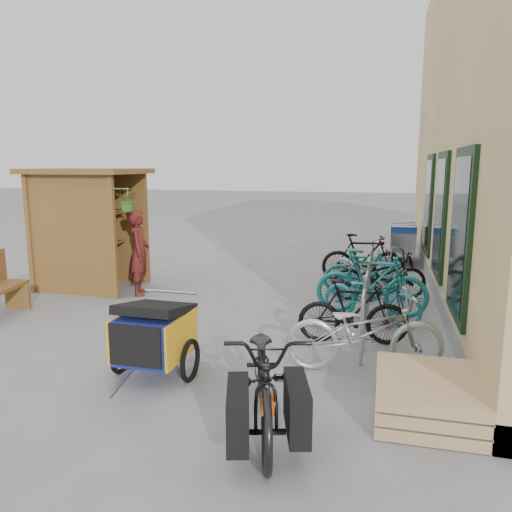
% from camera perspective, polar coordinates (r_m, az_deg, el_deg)
% --- Properties ---
extents(ground, '(80.00, 80.00, 0.00)m').
position_cam_1_polar(ground, '(7.21, -6.92, -9.78)').
color(ground, gray).
extents(kiosk, '(2.49, 1.65, 2.40)m').
position_cam_1_polar(kiosk, '(10.53, -19.02, 4.80)').
color(kiosk, brown).
rests_on(kiosk, ground).
extents(bike_rack, '(0.05, 5.35, 0.86)m').
position_cam_1_polar(bike_rack, '(8.91, 12.76, -2.56)').
color(bike_rack, '#A5A8AD').
rests_on(bike_rack, ground).
extents(pallet_stack, '(1.00, 1.20, 0.40)m').
position_cam_1_polar(pallet_stack, '(5.41, 19.01, -14.95)').
color(pallet_stack, tan).
rests_on(pallet_stack, ground).
extents(shopping_carts, '(0.59, 1.99, 1.06)m').
position_cam_1_polar(shopping_carts, '(13.26, 16.40, 1.92)').
color(shopping_carts, silver).
rests_on(shopping_carts, ground).
extents(child_trailer, '(0.96, 1.62, 0.95)m').
position_cam_1_polar(child_trailer, '(6.04, -11.55, -8.62)').
color(child_trailer, navy).
rests_on(child_trailer, ground).
extents(cargo_bike, '(1.25, 2.17, 1.08)m').
position_cam_1_polar(cargo_bike, '(4.77, 1.08, -13.64)').
color(cargo_bike, black).
rests_on(cargo_bike, ground).
extents(person_kiosk, '(0.56, 0.69, 1.64)m').
position_cam_1_polar(person_kiosk, '(9.79, -13.22, 0.38)').
color(person_kiosk, maroon).
rests_on(person_kiosk, ground).
extents(bike_0, '(1.99, 0.99, 1.00)m').
position_cam_1_polar(bike_0, '(6.21, 12.30, -8.41)').
color(bike_0, '#A3A4A8').
rests_on(bike_0, ground).
extents(bike_1, '(1.57, 0.60, 0.92)m').
position_cam_1_polar(bike_1, '(7.11, 11.06, -6.27)').
color(bike_1, black).
rests_on(bike_1, ground).
extents(bike_2, '(1.72, 1.08, 0.86)m').
position_cam_1_polar(bike_2, '(8.15, 13.07, -4.43)').
color(bike_2, '#1F797F').
rests_on(bike_2, ground).
extents(bike_3, '(1.87, 0.63, 1.10)m').
position_cam_1_polar(bike_3, '(8.46, 13.07, -3.01)').
color(bike_3, '#1F797F').
rests_on(bike_3, ground).
extents(bike_4, '(1.87, 1.12, 0.93)m').
position_cam_1_polar(bike_4, '(9.50, 13.90, -2.13)').
color(bike_4, black).
rests_on(bike_4, ground).
extents(bike_5, '(1.54, 0.64, 0.90)m').
position_cam_1_polar(bike_5, '(9.84, 12.07, -1.72)').
color(bike_5, '#1F797F').
rests_on(bike_5, ground).
extents(bike_6, '(1.73, 1.09, 0.86)m').
position_cam_1_polar(bike_6, '(10.45, 12.75, -1.15)').
color(bike_6, '#A3A4A8').
rests_on(bike_6, ground).
extents(bike_7, '(1.79, 0.71, 1.05)m').
position_cam_1_polar(bike_7, '(10.80, 12.16, -0.25)').
color(bike_7, black).
rests_on(bike_7, ground).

